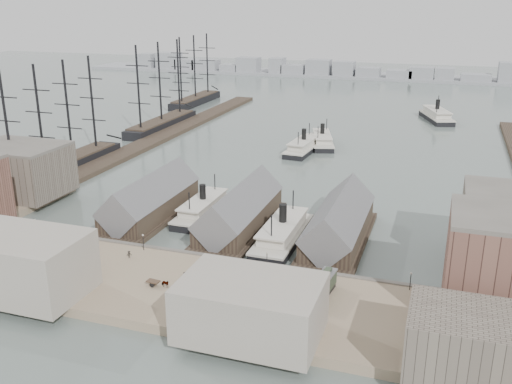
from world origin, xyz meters
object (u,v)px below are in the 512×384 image
(ferry_docked_west, at_px, (203,208))
(horse_cart_center, at_px, (161,283))
(tram, at_px, (322,287))
(horse_cart_right, at_px, (275,301))

(ferry_docked_west, bearing_deg, horse_cart_center, -76.91)
(tram, bearing_deg, horse_cart_center, -161.46)
(ferry_docked_west, distance_m, tram, 56.39)
(horse_cart_right, bearing_deg, tram, -49.37)
(ferry_docked_west, relative_size, horse_cart_center, 5.48)
(horse_cart_right, bearing_deg, ferry_docked_west, 40.91)
(horse_cart_center, bearing_deg, tram, -72.90)
(tram, distance_m, horse_cart_center, 32.29)
(ferry_docked_west, relative_size, tram, 2.44)
(ferry_docked_west, xyz_separation_m, horse_cart_center, (10.32, -44.38, 0.55))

